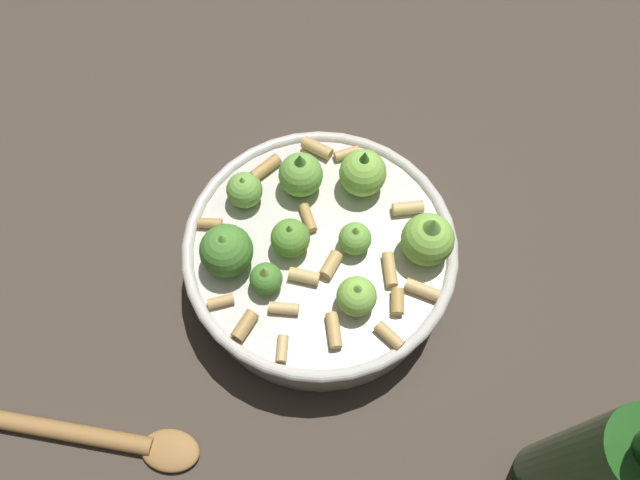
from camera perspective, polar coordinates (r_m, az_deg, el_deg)
ground_plane at (r=0.60m, az=0.00°, el=-3.02°), size 2.40×2.40×0.00m
cooking_pan at (r=0.56m, az=0.04°, el=-1.22°), size 0.25×0.25×0.12m
olive_oil_bottle at (r=0.49m, az=24.97°, el=-19.23°), size 0.06×0.06×0.24m
wooden_spoon at (r=0.59m, az=-22.85°, el=-16.81°), size 0.23×0.16×0.02m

